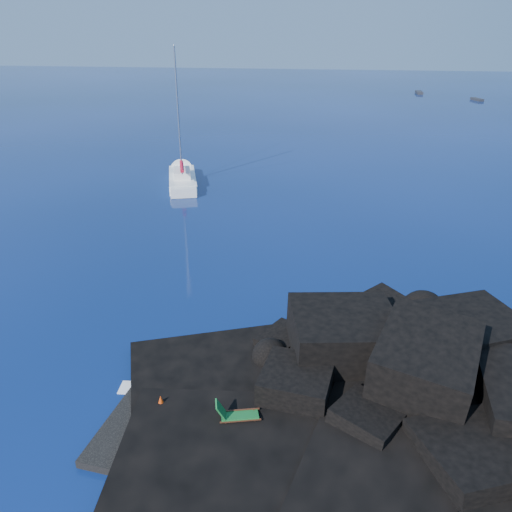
{
  "coord_description": "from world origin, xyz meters",
  "views": [
    {
      "loc": [
        8.95,
        -14.81,
        15.42
      ],
      "look_at": [
        4.46,
        14.04,
        2.0
      ],
      "focal_mm": 35.0,
      "sensor_mm": 36.0,
      "label": 1
    }
  ],
  "objects_px": {
    "marker_cone": "(161,402)",
    "distant_boat_b": "(477,100)",
    "distant_boat_a": "(419,94)",
    "deck_chair": "(240,411)",
    "sunbather": "(186,426)",
    "sailboat": "(183,184)"
  },
  "relations": [
    {
      "from": "deck_chair",
      "to": "sunbather",
      "type": "distance_m",
      "value": 2.29
    },
    {
      "from": "sunbather",
      "to": "marker_cone",
      "type": "xyz_separation_m",
      "value": [
        -1.42,
        1.1,
        0.16
      ]
    },
    {
      "from": "sunbather",
      "to": "distant_boat_a",
      "type": "xyz_separation_m",
      "value": [
        25.97,
        122.55,
        -0.51
      ]
    },
    {
      "from": "marker_cone",
      "to": "distant_boat_b",
      "type": "bearing_deg",
      "value": 70.57
    },
    {
      "from": "deck_chair",
      "to": "marker_cone",
      "type": "relative_size",
      "value": 2.81
    },
    {
      "from": "sunbather",
      "to": "marker_cone",
      "type": "relative_size",
      "value": 2.51
    },
    {
      "from": "marker_cone",
      "to": "distant_boat_b",
      "type": "height_order",
      "value": "marker_cone"
    },
    {
      "from": "deck_chair",
      "to": "distant_boat_a",
      "type": "height_order",
      "value": "deck_chair"
    },
    {
      "from": "sailboat",
      "to": "deck_chair",
      "type": "xyz_separation_m",
      "value": [
        12.75,
        -34.67,
        0.96
      ]
    },
    {
      "from": "sailboat",
      "to": "marker_cone",
      "type": "distance_m",
      "value": 35.53
    },
    {
      "from": "deck_chair",
      "to": "distant_boat_b",
      "type": "xyz_separation_m",
      "value": [
        35.24,
        110.3,
        -0.96
      ]
    },
    {
      "from": "sunbather",
      "to": "marker_cone",
      "type": "bearing_deg",
      "value": 142.43
    },
    {
      "from": "marker_cone",
      "to": "distant_boat_a",
      "type": "distance_m",
      "value": 124.51
    },
    {
      "from": "distant_boat_a",
      "to": "distant_boat_b",
      "type": "height_order",
      "value": "distant_boat_a"
    },
    {
      "from": "deck_chair",
      "to": "marker_cone",
      "type": "distance_m",
      "value": 3.58
    },
    {
      "from": "marker_cone",
      "to": "distant_boat_b",
      "type": "xyz_separation_m",
      "value": [
        38.79,
        109.93,
        -0.66
      ]
    },
    {
      "from": "distant_boat_a",
      "to": "sunbather",
      "type": "bearing_deg",
      "value": -103.0
    },
    {
      "from": "sunbather",
      "to": "deck_chair",
      "type": "bearing_deg",
      "value": 18.99
    },
    {
      "from": "deck_chair",
      "to": "distant_boat_a",
      "type": "distance_m",
      "value": 124.14
    },
    {
      "from": "distant_boat_a",
      "to": "distant_boat_b",
      "type": "xyz_separation_m",
      "value": [
        11.4,
        -11.52,
        0.0
      ]
    },
    {
      "from": "distant_boat_a",
      "to": "deck_chair",
      "type": "bearing_deg",
      "value": -102.11
    },
    {
      "from": "deck_chair",
      "to": "sailboat",
      "type": "bearing_deg",
      "value": 95.04
    }
  ]
}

